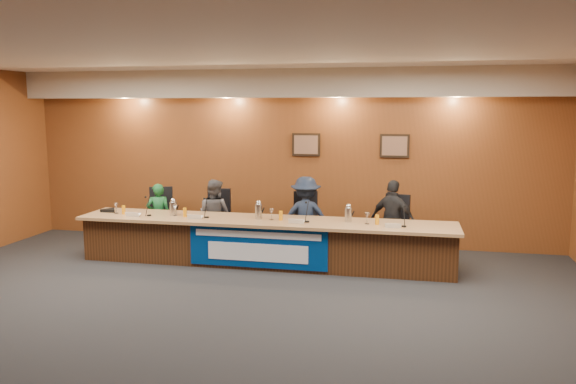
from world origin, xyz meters
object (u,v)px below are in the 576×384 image
panelist_a (159,216)px  carafe_mid (259,211)px  office_chair_c (307,227)px  carafe_right (348,215)px  panelist_d (393,221)px  dais_body (264,243)px  banner (258,247)px  office_chair_d (393,231)px  carafe_left (173,209)px  panelist_b (214,215)px  panelist_c (306,217)px  speakerphone (110,210)px  office_chair_b (217,223)px  office_chair_a (161,221)px

panelist_a → carafe_mid: panelist_a is taller
office_chair_c → carafe_right: carafe_right is taller
panelist_d → office_chair_c: bearing=19.9°
dais_body → carafe_right: bearing=1.7°
banner → office_chair_d: 2.34m
carafe_left → carafe_mid: bearing=0.1°
carafe_right → banner: bearing=-161.4°
dais_body → panelist_b: (-1.08, 0.65, 0.29)m
dais_body → panelist_d: size_ratio=4.44×
dais_body → panelist_c: 0.93m
dais_body → office_chair_d: bearing=20.4°
panelist_a → panelist_d: size_ratio=0.87×
panelist_b → office_chair_d: 3.11m
panelist_b → dais_body: bearing=165.1°
office_chair_c → office_chair_d: same height
dais_body → panelist_d: panelist_d is taller
panelist_a → speakerphone: (-0.61, -0.61, 0.19)m
carafe_right → office_chair_b: bearing=163.6°
carafe_left → panelist_b: bearing=55.4°
dais_body → office_chair_d: 2.17m
panelist_a → panelist_c: bearing=155.3°
carafe_mid → carafe_right: 1.44m
panelist_a → office_chair_a: panelist_a is taller
panelist_c → carafe_left: (-2.11, -0.69, 0.18)m
banner → carafe_left: 1.67m
panelist_a → panelist_d: (4.17, 0.00, 0.09)m
panelist_b → office_chair_d: bearing=-161.8°
panelist_a → carafe_right: 3.56m
panelist_d → panelist_c: bearing=23.8°
banner → carafe_right: 1.51m
office_chair_a → office_chair_d: (4.17, 0.00, 0.00)m
carafe_right → office_chair_a: bearing=168.4°
carafe_left → dais_body: bearing=1.2°
banner → office_chair_c: size_ratio=4.58×
panelist_b → speakerphone: 1.79m
panelist_d → speakerphone: panelist_d is taller
banner → speakerphone: size_ratio=6.88×
carafe_right → panelist_b: bearing=165.8°
speakerphone → office_chair_a: bearing=49.4°
panelist_a → office_chair_a: size_ratio=2.45×
panelist_a → carafe_left: (0.59, -0.69, 0.27)m
panelist_a → office_chair_b: bearing=160.7°
carafe_right → panelist_d: bearing=42.3°
panelist_b → office_chair_b: size_ratio=2.67×
banner → panelist_b: (-1.08, 1.07, 0.26)m
banner → carafe_right: size_ratio=9.72×
banner → office_chair_a: banner is taller
panelist_c → carafe_right: 1.02m
panelist_a → office_chair_b: (1.07, 0.10, -0.11)m
carafe_right → carafe_left: bearing=-178.6°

